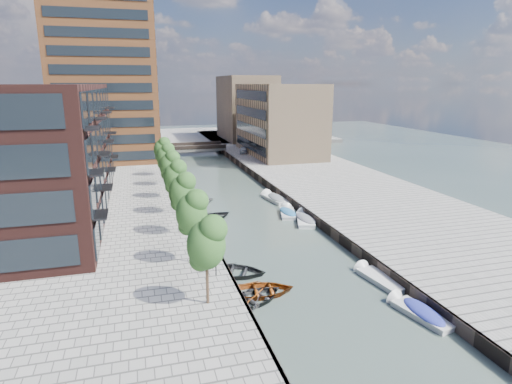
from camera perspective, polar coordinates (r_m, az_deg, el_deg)
name	(u,v)px	position (r m, az deg, el deg)	size (l,w,h in m)	color
water	(224,187)	(64.44, -4.28, 0.69)	(300.00, 300.00, 0.00)	#38473F
quay_right	(322,177)	(69.22, 8.80, 1.93)	(20.00, 140.00, 1.00)	gray
quay_wall_left	(183,186)	(63.44, -9.69, 0.77)	(0.25, 140.00, 1.00)	#332823
quay_wall_right	(263,181)	(65.78, 0.92, 1.46)	(0.25, 140.00, 1.00)	#332823
far_closure	(181,137)	(122.92, -10.00, 7.22)	(80.00, 40.00, 1.00)	gray
apartment_block	(65,149)	(52.46, -24.10, 5.28)	(8.00, 38.00, 14.00)	black
tower	(105,78)	(86.55, -19.47, 14.08)	(18.00, 18.00, 30.00)	#98562C
tan_block_near	(278,119)	(88.41, 3.01, 9.64)	(12.00, 25.00, 14.00)	tan
tan_block_far	(246,108)	(113.22, -1.29, 11.16)	(12.00, 20.00, 16.00)	tan
bridge	(194,148)	(95.23, -8.22, 5.84)	(13.00, 6.00, 1.30)	gray
tree_0	(206,242)	(27.50, -6.67, -6.58)	(2.50, 2.50, 5.95)	#382619
tree_1	(192,211)	(34.08, -8.59, -2.52)	(2.50, 2.50, 5.95)	#382619
tree_2	(182,190)	(40.80, -9.87, 0.22)	(2.50, 2.50, 5.95)	#382619
tree_3	(175,175)	(47.59, -10.79, 2.18)	(2.50, 2.50, 5.95)	#382619
tree_4	(169,164)	(54.44, -11.47, 3.65)	(2.50, 2.50, 5.95)	#382619
tree_5	(165,155)	(61.33, -12.01, 4.79)	(2.50, 2.50, 5.95)	#382619
tree_6	(162,148)	(68.24, -12.44, 5.69)	(2.50, 2.50, 5.95)	#382619
lamp_0	(215,244)	(32.03, -5.44, -6.92)	(0.24, 0.24, 4.12)	black
lamp_1	(188,193)	(47.15, -9.00, -0.10)	(0.24, 0.24, 4.12)	black
lamp_2	(175,166)	(62.71, -10.81, 3.38)	(0.24, 0.24, 4.12)	black
sloop_0	(234,275)	(35.32, -2.91, -10.98)	(3.68, 5.16, 1.07)	black
sloop_1	(254,302)	(31.35, -0.34, -14.42)	(3.48, 4.87, 1.01)	black
sloop_2	(260,294)	(32.32, 0.56, -13.49)	(3.64, 5.10, 1.06)	#80370E
sloop_3	(200,203)	(55.82, -7.49, -1.53)	(3.14, 4.40, 0.91)	#AFAFAD
sloop_4	(213,218)	(49.50, -5.70, -3.53)	(3.23, 4.53, 0.94)	black
motorboat_0	(418,312)	(31.70, 20.77, -14.70)	(2.62, 4.98, 1.58)	beige
motorboat_1	(305,219)	(48.65, 6.57, -3.61)	(3.34, 5.55, 1.75)	silver
motorboat_2	(376,278)	(35.85, 15.75, -10.98)	(2.33, 4.96, 1.59)	silver
motorboat_3	(287,213)	(50.96, 4.21, -2.75)	(2.81, 4.97, 1.57)	silver
motorboat_4	(274,199)	(56.92, 2.45, -0.88)	(2.71, 5.61, 1.79)	silver
car	(244,150)	(89.38, -1.68, 5.61)	(1.56, 3.88, 1.32)	#B7BABC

